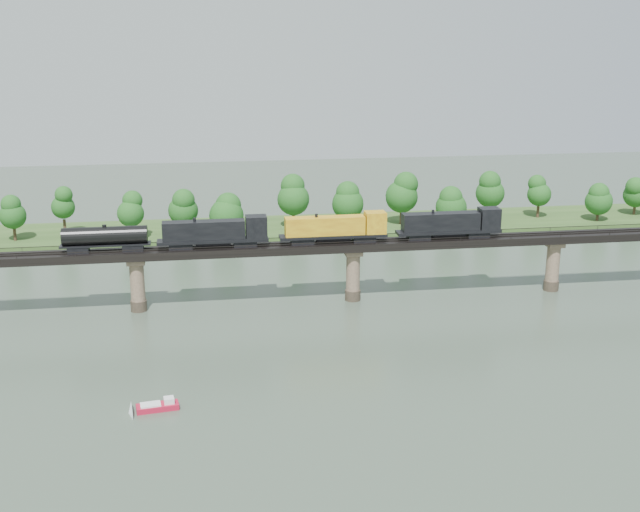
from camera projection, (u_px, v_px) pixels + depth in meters
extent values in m
plane|color=#354437|center=(389.00, 362.00, 124.55)|extent=(400.00, 400.00, 0.00)
cube|color=#2D4B1E|center=(312.00, 228.00, 205.16)|extent=(300.00, 24.00, 1.60)
cylinder|color=#473A2D|center=(139.00, 305.00, 147.02)|extent=(3.00, 3.00, 2.00)
cylinder|color=#8F745D|center=(137.00, 282.00, 145.79)|extent=(2.60, 2.60, 9.00)
cube|color=#8F745D|center=(136.00, 261.00, 144.69)|extent=(3.20, 3.20, 1.00)
cylinder|color=#473A2D|center=(353.00, 295.00, 152.80)|extent=(3.00, 3.00, 2.00)
cylinder|color=#8F745D|center=(353.00, 272.00, 151.57)|extent=(2.60, 2.60, 9.00)
cube|color=#8F745D|center=(353.00, 252.00, 150.48)|extent=(3.20, 3.20, 1.00)
cylinder|color=#473A2D|center=(551.00, 285.00, 158.59)|extent=(3.00, 3.00, 2.00)
cylinder|color=#8F745D|center=(553.00, 263.00, 157.36)|extent=(2.60, 2.60, 9.00)
cube|color=#8F745D|center=(554.00, 244.00, 156.26)|extent=(3.20, 3.20, 1.00)
cube|color=black|center=(353.00, 246.00, 150.14)|extent=(220.00, 5.00, 1.50)
cube|color=black|center=(354.00, 242.00, 149.20)|extent=(220.00, 0.12, 0.16)
cube|color=black|center=(353.00, 240.00, 150.62)|extent=(220.00, 0.12, 0.16)
cube|color=black|center=(356.00, 241.00, 147.46)|extent=(220.00, 0.10, 0.10)
cube|color=black|center=(351.00, 235.00, 152.02)|extent=(220.00, 0.10, 0.10)
cube|color=black|center=(356.00, 243.00, 147.55)|extent=(0.08, 0.08, 0.70)
cube|color=black|center=(351.00, 237.00, 152.12)|extent=(0.08, 0.08, 0.70)
cylinder|color=#382619|center=(15.00, 234.00, 189.24)|extent=(0.70, 0.70, 3.27)
sphere|color=#154A16|center=(13.00, 216.00, 188.05)|extent=(6.20, 6.20, 6.20)
sphere|color=#154A16|center=(12.00, 204.00, 187.31)|extent=(4.65, 4.65, 4.65)
cylinder|color=#382619|center=(65.00, 227.00, 194.84)|extent=(0.70, 0.70, 3.71)
sphere|color=#154A16|center=(63.00, 207.00, 193.49)|extent=(5.67, 5.67, 5.67)
sphere|color=#154A16|center=(62.00, 194.00, 192.64)|extent=(4.25, 4.25, 4.25)
cylinder|color=#382619|center=(132.00, 233.00, 189.77)|extent=(0.70, 0.70, 3.51)
sphere|color=#154A16|center=(131.00, 213.00, 188.49)|extent=(6.31, 6.31, 6.31)
sphere|color=#154A16|center=(130.00, 201.00, 187.69)|extent=(4.73, 4.73, 4.73)
cylinder|color=#382619|center=(184.00, 229.00, 193.96)|extent=(0.70, 0.70, 3.34)
sphere|color=#154A16|center=(183.00, 211.00, 192.74)|extent=(7.18, 7.18, 7.18)
sphere|color=#154A16|center=(183.00, 199.00, 191.98)|extent=(5.39, 5.39, 5.39)
cylinder|color=#382619|center=(227.00, 231.00, 192.95)|extent=(0.70, 0.70, 2.83)
sphere|color=#154A16|center=(226.00, 216.00, 191.92)|extent=(8.26, 8.26, 8.26)
sphere|color=#154A16|center=(226.00, 206.00, 191.28)|extent=(6.19, 6.19, 6.19)
cylinder|color=#382619|center=(294.00, 220.00, 201.46)|extent=(0.70, 0.70, 3.96)
sphere|color=#154A16|center=(293.00, 199.00, 200.01)|extent=(8.07, 8.07, 8.07)
sphere|color=#154A16|center=(293.00, 186.00, 199.11)|extent=(6.05, 6.05, 6.05)
cylinder|color=#382619|center=(348.00, 221.00, 202.06)|extent=(0.70, 0.70, 3.27)
sphere|color=#154A16|center=(348.00, 204.00, 200.87)|extent=(8.03, 8.03, 8.03)
sphere|color=#154A16|center=(348.00, 193.00, 200.12)|extent=(6.02, 6.02, 6.02)
cylinder|color=#382619|center=(401.00, 217.00, 205.12)|extent=(0.70, 0.70, 3.92)
sphere|color=#154A16|center=(402.00, 197.00, 203.69)|extent=(8.29, 8.29, 8.29)
sphere|color=#154A16|center=(402.00, 184.00, 202.80)|extent=(6.21, 6.21, 6.21)
cylinder|color=#382619|center=(450.00, 223.00, 200.21)|extent=(0.70, 0.70, 3.02)
sphere|color=#154A16|center=(451.00, 207.00, 199.11)|extent=(7.74, 7.74, 7.74)
sphere|color=#154A16|center=(452.00, 197.00, 198.42)|extent=(5.80, 5.80, 5.80)
cylinder|color=#382619|center=(489.00, 212.00, 210.27)|extent=(0.70, 0.70, 3.80)
sphere|color=#154A16|center=(490.00, 193.00, 208.88)|extent=(7.47, 7.47, 7.47)
sphere|color=#154A16|center=(491.00, 181.00, 208.01)|extent=(5.60, 5.60, 5.60)
cylinder|color=#382619|center=(538.00, 211.00, 212.52)|extent=(0.70, 0.70, 3.38)
sphere|color=#154A16|center=(539.00, 194.00, 211.28)|extent=(6.23, 6.23, 6.23)
sphere|color=#154A16|center=(540.00, 184.00, 210.51)|extent=(4.67, 4.67, 4.67)
cylinder|color=#382619|center=(597.00, 215.00, 209.02)|extent=(0.70, 0.70, 2.77)
sphere|color=#154A16|center=(599.00, 201.00, 208.01)|extent=(7.04, 7.04, 7.04)
sphere|color=#154A16|center=(600.00, 193.00, 207.38)|extent=(5.28, 5.28, 5.28)
cylinder|color=#382619|center=(634.00, 209.00, 215.85)|extent=(0.70, 0.70, 2.94)
sphere|color=#154A16|center=(636.00, 195.00, 214.77)|extent=(6.73, 6.73, 6.73)
sphere|color=#154A16|center=(637.00, 186.00, 214.10)|extent=(5.05, 5.05, 5.05)
cube|color=black|center=(477.00, 234.00, 153.27)|extent=(4.23, 2.54, 1.16)
cube|color=black|center=(419.00, 236.00, 151.59)|extent=(4.23, 2.54, 1.16)
cube|color=black|center=(448.00, 231.00, 152.23)|extent=(20.10, 3.17, 0.53)
cube|color=black|center=(441.00, 222.00, 151.46)|extent=(14.81, 2.86, 3.38)
cube|color=black|center=(489.00, 218.00, 152.75)|extent=(3.81, 3.17, 4.02)
cylinder|color=black|center=(448.00, 234.00, 152.39)|extent=(6.35, 1.48, 1.48)
cube|color=black|center=(364.00, 238.00, 150.06)|extent=(4.23, 2.54, 1.16)
cube|color=black|center=(302.00, 241.00, 148.38)|extent=(4.23, 2.54, 1.16)
cube|color=black|center=(333.00, 236.00, 149.02)|extent=(20.10, 3.17, 0.53)
cube|color=yellow|center=(325.00, 226.00, 148.25)|extent=(14.81, 2.86, 3.38)
cube|color=yellow|center=(375.00, 222.00, 149.54)|extent=(3.81, 3.17, 4.02)
cylinder|color=black|center=(333.00, 239.00, 149.17)|extent=(6.35, 1.48, 1.48)
cube|color=black|center=(245.00, 243.00, 146.85)|extent=(4.23, 2.54, 1.16)
cube|color=black|center=(181.00, 245.00, 145.16)|extent=(4.23, 2.54, 1.16)
cube|color=black|center=(213.00, 240.00, 145.80)|extent=(20.10, 3.17, 0.53)
cube|color=black|center=(204.00, 230.00, 145.04)|extent=(14.81, 2.86, 3.38)
cube|color=black|center=(256.00, 227.00, 146.33)|extent=(3.81, 3.17, 4.02)
cylinder|color=black|center=(213.00, 243.00, 145.96)|extent=(6.35, 1.48, 1.48)
cube|color=black|center=(133.00, 247.00, 143.94)|extent=(3.70, 2.33, 1.16)
cube|color=black|center=(79.00, 249.00, 142.56)|extent=(3.70, 2.33, 1.16)
cube|color=black|center=(106.00, 245.00, 143.06)|extent=(15.87, 2.54, 0.32)
cylinder|color=black|center=(105.00, 235.00, 142.60)|extent=(14.81, 3.17, 3.17)
cylinder|color=black|center=(104.00, 226.00, 142.14)|extent=(0.74, 0.74, 0.53)
cube|color=#B51430|center=(157.00, 407.00, 108.89)|extent=(5.90, 2.80, 0.79)
cube|color=white|center=(151.00, 405.00, 108.52)|extent=(2.93, 2.06, 0.28)
cube|color=white|center=(169.00, 400.00, 109.11)|extent=(1.53, 1.53, 0.79)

